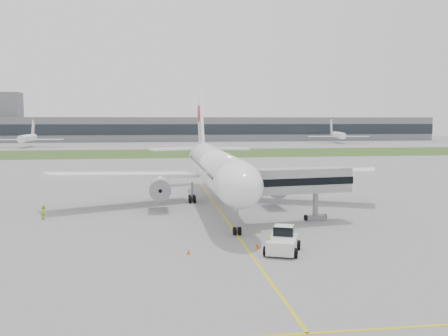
{
  "coord_description": "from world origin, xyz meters",
  "views": [
    {
      "loc": [
        -8.59,
        -66.83,
        12.29
      ],
      "look_at": [
        0.93,
        2.0,
        5.62
      ],
      "focal_mm": 40.0,
      "sensor_mm": 36.0,
      "label": 1
    }
  ],
  "objects": [
    {
      "name": "ground",
      "position": [
        0.0,
        0.0,
        0.0
      ],
      "size": [
        600.0,
        600.0,
        0.0
      ],
      "primitive_type": "plane",
      "color": "gray",
      "rests_on": "ground"
    },
    {
      "name": "apron_markings",
      "position": [
        0.0,
        -5.0,
        0.0
      ],
      "size": [
        70.0,
        70.0,
        0.04
      ],
      "primitive_type": null,
      "color": "gold",
      "rests_on": "ground"
    },
    {
      "name": "grass_strip",
      "position": [
        0.0,
        120.0,
        0.01
      ],
      "size": [
        600.0,
        50.0,
        0.02
      ],
      "primitive_type": "cube",
      "color": "#334F1D",
      "rests_on": "ground"
    },
    {
      "name": "terminal_building",
      "position": [
        0.0,
        229.87,
        7.0
      ],
      "size": [
        320.0,
        22.3,
        14.0
      ],
      "color": "slate",
      "rests_on": "ground"
    },
    {
      "name": "control_tower",
      "position": [
        -90.0,
        232.0,
        0.0
      ],
      "size": [
        12.0,
        12.0,
        56.0
      ],
      "primitive_type": null,
      "color": "slate",
      "rests_on": "ground"
    },
    {
      "name": "airliner",
      "position": [
        0.0,
        4.87,
        5.66
      ],
      "size": [
        48.13,
        53.95,
        17.88
      ],
      "color": "white",
      "rests_on": "ground"
    },
    {
      "name": "pushback_tug",
      "position": [
        3.14,
        -22.26,
        1.07
      ],
      "size": [
        4.27,
        5.13,
        2.32
      ],
      "rotation": [
        0.0,
        0.0,
        -0.37
      ],
      "color": "silver",
      "rests_on": "ground"
    },
    {
      "name": "jet_bridge",
      "position": [
        7.26,
        -9.31,
        4.97
      ],
      "size": [
        14.44,
        5.99,
        6.71
      ],
      "rotation": [
        0.0,
        0.0,
        0.14
      ],
      "color": "#ADADB0",
      "rests_on": "ground"
    },
    {
      "name": "safety_cone_left",
      "position": [
        -5.68,
        -21.94,
        0.24
      ],
      "size": [
        0.36,
        0.36,
        0.49
      ],
      "primitive_type": "cone",
      "color": "#E05F0B",
      "rests_on": "ground"
    },
    {
      "name": "safety_cone_right",
      "position": [
        0.99,
        -20.75,
        0.29
      ],
      "size": [
        0.42,
        0.42,
        0.58
      ],
      "primitive_type": "cone",
      "color": "#E05F0B",
      "rests_on": "ground"
    },
    {
      "name": "ground_crew_near",
      "position": [
        1.59,
        -23.14,
        0.91
      ],
      "size": [
        0.79,
        0.72,
        1.82
      ],
      "primitive_type": "imported",
      "rotation": [
        0.0,
        0.0,
        3.69
      ],
      "color": "#ABDA24",
      "rests_on": "ground"
    },
    {
      "name": "ground_crew_far",
      "position": [
        -22.4,
        -3.15,
        0.9
      ],
      "size": [
        0.84,
        0.99,
        1.8
      ],
      "primitive_type": "imported",
      "rotation": [
        0.0,
        0.0,
        1.37
      ],
      "color": "#C6F128",
      "rests_on": "ground"
    },
    {
      "name": "distant_aircraft_left",
      "position": [
        -66.27,
        171.08,
        0.0
      ],
      "size": [
        32.43,
        28.87,
        12.02
      ],
      "primitive_type": null,
      "rotation": [
        0.0,
        0.0,
        0.04
      ],
      "color": "white",
      "rests_on": "ground"
    },
    {
      "name": "distant_aircraft_right",
      "position": [
        89.35,
        191.16,
        0.0
      ],
      "size": [
        37.47,
        34.49,
        12.41
      ],
      "primitive_type": null,
      "rotation": [
        0.0,
        0.0,
        -0.2
      ],
      "color": "white",
      "rests_on": "ground"
    }
  ]
}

